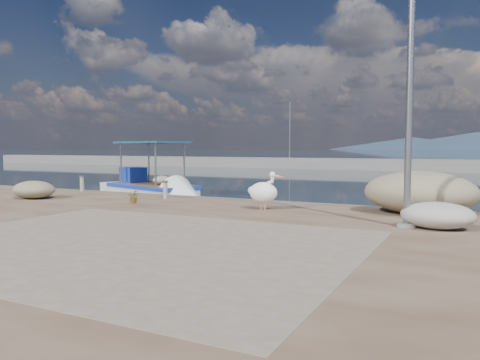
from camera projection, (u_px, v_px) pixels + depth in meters
name	position (u px, v px, depth m)	size (l,w,h in m)	color
ground	(176.00, 237.00, 12.52)	(1400.00, 1400.00, 0.00)	#162635
quay_patch	(131.00, 242.00, 9.36)	(9.00, 7.00, 0.01)	gray
breakwater	(399.00, 165.00, 48.06)	(120.00, 2.20, 7.50)	gray
mountains	(475.00, 142.00, 588.14)	(370.00, 280.00, 22.00)	#28384C
boat_left	(151.00, 192.00, 22.46)	(6.85, 3.99, 3.13)	white
pelican	(264.00, 192.00, 14.21)	(1.22, 0.66, 1.18)	tan
lamp_post	(410.00, 88.00, 10.93)	(0.44, 0.96, 7.00)	gray
bollard_near	(165.00, 189.00, 17.21)	(0.22, 0.22, 0.68)	gray
bollard_far	(82.00, 183.00, 20.19)	(0.23, 0.23, 0.69)	gray
potted_plant	(134.00, 197.00, 15.90)	(0.40, 0.35, 0.44)	#33722D
net_pile_d	(438.00, 215.00, 10.93)	(1.68, 1.26, 0.63)	#B6B1A8
net_pile_c	(420.00, 192.00, 13.35)	(3.13, 2.24, 1.23)	tan
net_pile_b	(34.00, 190.00, 17.40)	(1.70, 1.32, 0.66)	tan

